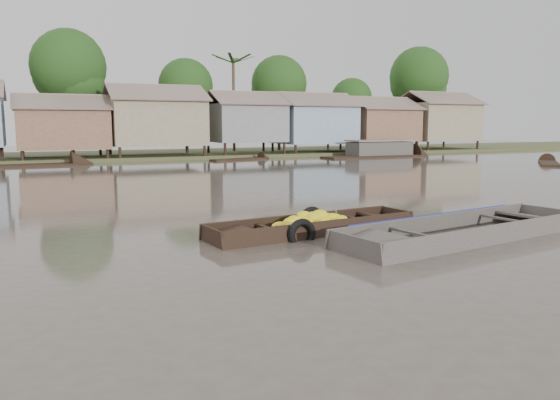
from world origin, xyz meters
name	(u,v)px	position (x,y,z in m)	size (l,w,h in m)	color
ground	(322,236)	(0.00, 0.00, 0.00)	(120.00, 120.00, 0.00)	#4E443B
riverbank	(156,117)	(3.03, 31.86, 3.07)	(120.00, 12.47, 10.22)	#384723
banana_boat	(311,227)	(-0.04, 0.48, 0.14)	(5.42, 1.85, 0.76)	black
viewer_boat	(464,235)	(2.89, -1.42, 0.04)	(6.92, 2.75, 0.54)	#3F3A36
distant_boats	(305,156)	(12.10, 24.29, 0.22)	(45.06, 16.08, 1.38)	black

